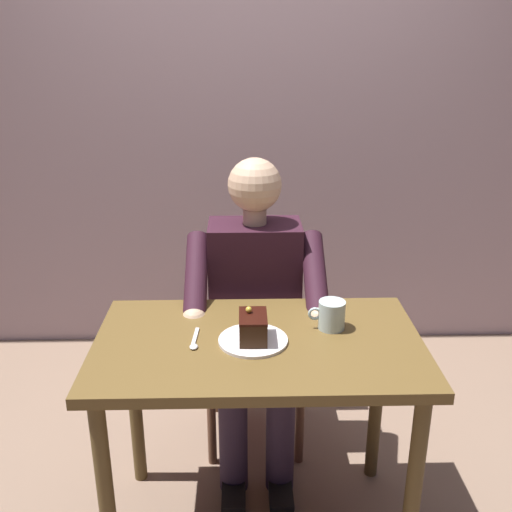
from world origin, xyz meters
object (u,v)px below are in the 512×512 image
cake_slice (253,327)px  chair (254,326)px  seated_person (255,312)px  dessert_spoon (194,342)px  coffee_cup (331,314)px  dining_table (258,369)px

cake_slice → chair: bearing=-91.7°
seated_person → cake_slice: 0.45m
cake_slice → seated_person: bearing=-92.3°
dessert_spoon → seated_person: bearing=-115.3°
coffee_cup → chair: bearing=-64.6°
dessert_spoon → chair: bearing=-108.6°
dining_table → cake_slice: cake_slice is taller
seated_person → dessert_spoon: size_ratio=8.70×
dining_table → seated_person: seated_person is taller
seated_person → dessert_spoon: bearing=64.7°
chair → seated_person: size_ratio=0.73×
chair → seated_person: bearing=90.0°
dining_table → seated_person: 0.42m
cake_slice → dessert_spoon: size_ratio=0.91×
chair → cake_slice: chair is taller
cake_slice → dessert_spoon: bearing=1.0°
dining_table → coffee_cup: size_ratio=8.52×
chair → cake_slice: (0.02, 0.60, 0.31)m
dining_table → cake_slice: size_ratio=8.09×
coffee_cup → seated_person: bearing=-54.4°
chair → coffee_cup: 0.64m
seated_person → coffee_cup: (-0.24, 0.34, 0.16)m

